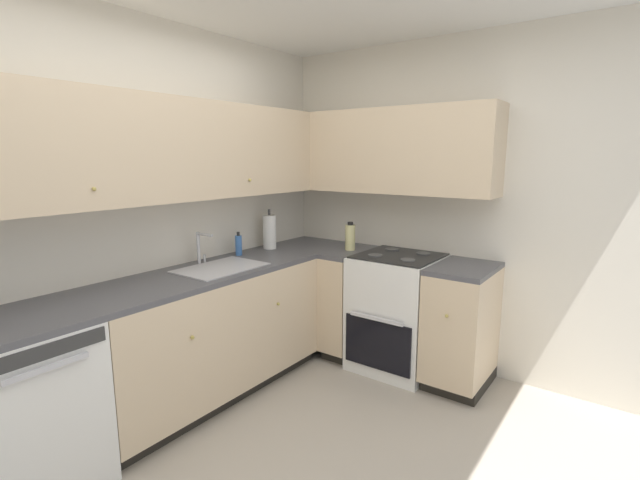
{
  "coord_description": "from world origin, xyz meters",
  "views": [
    {
      "loc": [
        -1.54,
        -1.19,
        1.67
      ],
      "look_at": [
        0.99,
        0.66,
        1.1
      ],
      "focal_mm": 25.42,
      "sensor_mm": 36.0,
      "label": 1
    }
  ],
  "objects_px": {
    "soap_bottle": "(239,245)",
    "oil_bottle": "(350,237)",
    "paper_towel_roll": "(270,232)",
    "dishwasher": "(25,410)",
    "oven_range": "(398,311)"
  },
  "relations": [
    {
      "from": "soap_bottle",
      "to": "paper_towel_roll",
      "type": "bearing_deg",
      "value": -3.37
    },
    {
      "from": "dishwasher",
      "to": "soap_bottle",
      "type": "distance_m",
      "value": 1.75
    },
    {
      "from": "oven_range",
      "to": "paper_towel_roll",
      "type": "xyz_separation_m",
      "value": [
        -0.37,
        1.02,
        0.59
      ]
    },
    {
      "from": "soap_bottle",
      "to": "oil_bottle",
      "type": "xyz_separation_m",
      "value": [
        0.69,
        -0.6,
        0.03
      ]
    },
    {
      "from": "soap_bottle",
      "to": "oil_bottle",
      "type": "height_order",
      "value": "oil_bottle"
    },
    {
      "from": "dishwasher",
      "to": "soap_bottle",
      "type": "height_order",
      "value": "soap_bottle"
    },
    {
      "from": "dishwasher",
      "to": "soap_bottle",
      "type": "xyz_separation_m",
      "value": [
        1.65,
        0.18,
        0.55
      ]
    },
    {
      "from": "paper_towel_roll",
      "to": "oil_bottle",
      "type": "relative_size",
      "value": 1.46
    },
    {
      "from": "oven_range",
      "to": "oil_bottle",
      "type": "relative_size",
      "value": 4.51
    },
    {
      "from": "dishwasher",
      "to": "oil_bottle",
      "type": "relative_size",
      "value": 3.72
    },
    {
      "from": "soap_bottle",
      "to": "oil_bottle",
      "type": "relative_size",
      "value": 0.79
    },
    {
      "from": "paper_towel_roll",
      "to": "oil_bottle",
      "type": "distance_m",
      "value": 0.68
    },
    {
      "from": "soap_bottle",
      "to": "paper_towel_roll",
      "type": "relative_size",
      "value": 0.54
    },
    {
      "from": "dishwasher",
      "to": "soap_bottle",
      "type": "relative_size",
      "value": 4.71
    },
    {
      "from": "oven_range",
      "to": "soap_bottle",
      "type": "xyz_separation_m",
      "value": [
        -0.7,
        1.04,
        0.53
      ]
    }
  ]
}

